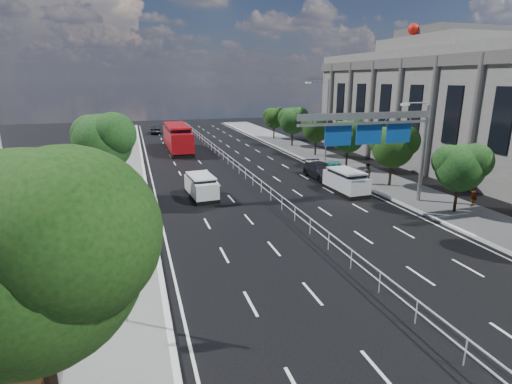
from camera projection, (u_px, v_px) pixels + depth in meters
name	position (u px, v px, depth m)	size (l,w,h in m)	color
ground	(368.00, 284.00, 18.16)	(160.00, 160.00, 0.00)	black
sidewalk_near	(99.00, 327.00, 14.90)	(5.00, 140.00, 0.14)	slate
kerb_near	(167.00, 316.00, 15.60)	(0.25, 140.00, 0.15)	silver
median_fence	(241.00, 170.00, 38.72)	(0.05, 85.00, 1.02)	silver
hedge_near	(65.00, 268.00, 18.91)	(1.00, 36.00, 0.44)	black
toilet_sign	(107.00, 255.00, 14.27)	(1.62, 0.18, 4.34)	gray
overhead_gantry	(380.00, 130.00, 27.79)	(10.24, 0.38, 7.45)	gray
streetlight_far	(325.00, 115.00, 43.63)	(2.78, 2.40, 9.00)	gray
civic_hall	(452.00, 105.00, 43.39)	(14.40, 36.00, 14.35)	slate
near_tree_big	(32.00, 248.00, 9.13)	(5.72, 5.33, 7.71)	black
near_tree_back	(103.00, 140.00, 30.07)	(4.84, 4.51, 6.69)	black
far_tree_c	(461.00, 165.00, 26.82)	(3.52, 3.28, 4.94)	black
far_tree_d	(394.00, 145.00, 33.65)	(3.85, 3.59, 5.34)	black
far_tree_e	(349.00, 135.00, 40.59)	(3.63, 3.38, 5.13)	black
far_tree_f	(317.00, 127.00, 47.50)	(3.52, 3.28, 5.02)	black
far_tree_g	(293.00, 119.00, 54.33)	(3.96, 3.69, 5.45)	black
far_tree_h	(274.00, 117.00, 61.32)	(3.41, 3.18, 4.91)	black
white_minivan	(201.00, 186.00, 31.25)	(2.15, 4.35, 1.83)	black
red_bus	(177.00, 137.00, 51.60)	(2.77, 11.40, 3.40)	black
near_car_silver	(186.00, 148.00, 49.61)	(1.76, 4.38, 1.49)	#9A9CA1
near_car_dark	(156.00, 129.00, 68.65)	(1.60, 4.59, 1.51)	black
silver_minivan	(346.00, 182.00, 32.67)	(2.09, 4.60, 1.88)	black
parked_car_teal	(336.00, 171.00, 37.61)	(2.34, 5.08, 1.41)	#1C7E78
parked_car_dark	(321.00, 171.00, 37.38)	(2.03, 5.00, 1.45)	black
pedestrian_a	(474.00, 194.00, 28.69)	(0.68, 0.45, 1.87)	gray
pedestrian_b	(367.00, 173.00, 34.95)	(0.88, 0.69, 1.81)	gray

